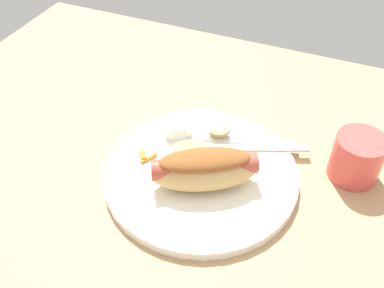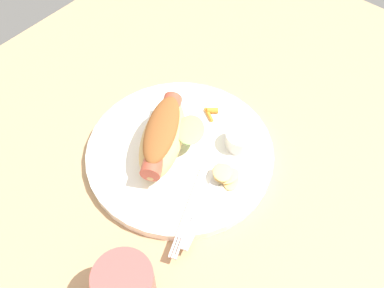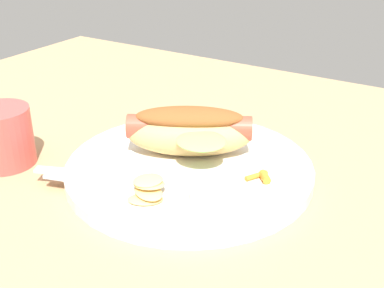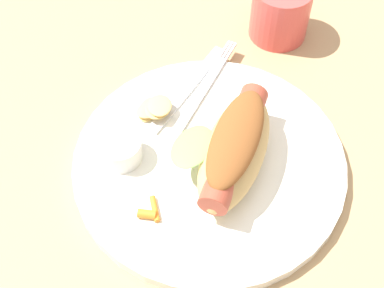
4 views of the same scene
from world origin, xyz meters
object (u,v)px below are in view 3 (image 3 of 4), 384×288
(sauce_ramekin, at_px, (212,194))
(drinking_cup, at_px, (2,137))
(chips_pile, at_px, (148,189))
(knife, at_px, (108,184))
(plate, at_px, (189,169))
(hot_dog, at_px, (191,130))
(carrot_garnish, at_px, (260,178))
(fork, at_px, (102,175))

(sauce_ramekin, xyz_separation_m, drinking_cup, (0.29, 0.03, 0.01))
(chips_pile, height_order, drinking_cup, drinking_cup)
(knife, bearing_deg, plate, -135.01)
(knife, relative_size, chips_pile, 2.79)
(sauce_ramekin, height_order, knife, sauce_ramekin)
(hot_dog, distance_m, knife, 0.13)
(knife, xyz_separation_m, carrot_garnish, (-0.14, -0.10, 0.00))
(plate, xyz_separation_m, hot_dog, (0.01, -0.02, 0.04))
(fork, xyz_separation_m, knife, (-0.02, 0.01, -0.00))
(plate, height_order, fork, fork)
(knife, xyz_separation_m, chips_pile, (-0.06, -0.00, 0.01))
(fork, relative_size, carrot_garnish, 5.03)
(hot_dog, relative_size, fork, 1.12)
(carrot_garnish, distance_m, drinking_cup, 0.33)
(fork, bearing_deg, chips_pile, 150.80)
(hot_dog, height_order, chips_pile, hot_dog)
(fork, distance_m, chips_pile, 0.07)
(plate, relative_size, sauce_ramekin, 6.54)
(hot_dog, xyz_separation_m, carrot_garnish, (-0.11, 0.02, -0.03))
(fork, bearing_deg, drinking_cup, -15.60)
(hot_dog, bearing_deg, plate, 89.39)
(sauce_ramekin, distance_m, chips_pile, 0.07)
(plate, distance_m, sauce_ramekin, 0.10)
(chips_pile, bearing_deg, hot_dog, -82.10)
(knife, relative_size, carrot_garnish, 5.23)
(fork, distance_m, knife, 0.02)
(hot_dog, height_order, carrot_garnish, hot_dog)
(sauce_ramekin, height_order, fork, sauce_ramekin)
(hot_dog, relative_size, knife, 1.07)
(knife, distance_m, drinking_cup, 0.17)
(knife, bearing_deg, hot_dog, -124.96)
(plate, distance_m, hot_dog, 0.05)
(fork, relative_size, knife, 0.96)
(plate, relative_size, fork, 2.00)
(sauce_ramekin, height_order, drinking_cup, drinking_cup)
(chips_pile, xyz_separation_m, carrot_garnish, (-0.09, -0.10, -0.01))
(sauce_ramekin, bearing_deg, fork, 5.89)
(chips_pile, relative_size, carrot_garnish, 1.87)
(hot_dog, xyz_separation_m, chips_pile, (-0.02, 0.11, -0.02))
(plate, relative_size, knife, 1.92)
(plate, xyz_separation_m, knife, (0.05, 0.09, 0.01))
(sauce_ramekin, bearing_deg, drinking_cup, 6.34)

